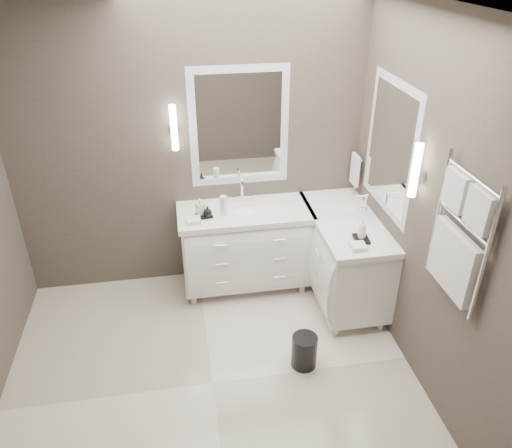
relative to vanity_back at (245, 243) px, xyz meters
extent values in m
cube|color=silver|center=(-0.45, -1.23, -0.49)|extent=(3.20, 3.00, 0.01)
cube|color=white|center=(-0.45, -1.23, 2.22)|extent=(3.20, 3.00, 0.01)
cube|color=#49423B|center=(-0.45, 0.28, 0.86)|extent=(3.20, 0.01, 2.70)
cube|color=#49423B|center=(-0.45, -2.73, 0.86)|extent=(3.20, 0.01, 2.70)
cube|color=#49423B|center=(1.15, -1.23, 0.86)|extent=(0.01, 3.00, 2.70)
cube|color=white|center=(0.00, 0.00, -0.04)|extent=(1.20, 0.55, 0.70)
cube|color=white|center=(0.00, 0.00, 0.34)|extent=(1.24, 0.59, 0.05)
ellipsoid|color=white|center=(0.00, 0.00, 0.32)|extent=(0.36, 0.28, 0.12)
cylinder|color=white|center=(0.00, 0.16, 0.47)|extent=(0.02, 0.02, 0.22)
cube|color=white|center=(0.88, -0.33, -0.04)|extent=(0.55, 1.20, 0.70)
cube|color=white|center=(0.88, -0.33, 0.34)|extent=(0.59, 1.24, 0.05)
ellipsoid|color=white|center=(0.88, -0.33, 0.32)|extent=(0.36, 0.28, 0.12)
cylinder|color=white|center=(1.04, -0.33, 0.47)|extent=(0.02, 0.02, 0.22)
cube|color=white|center=(0.00, 0.26, 1.06)|extent=(0.90, 0.02, 1.10)
cube|color=white|center=(0.00, 0.26, 1.06)|extent=(0.77, 0.02, 0.96)
cube|color=white|center=(1.14, -0.43, 1.06)|extent=(0.02, 0.90, 1.10)
cube|color=white|center=(1.14, -0.43, 1.06)|extent=(0.02, 0.90, 0.96)
cube|color=white|center=(-0.58, 0.20, 1.06)|extent=(0.05, 0.05, 0.10)
cylinder|color=white|center=(-0.58, 0.20, 1.11)|extent=(0.06, 0.06, 0.40)
cube|color=white|center=(1.08, -1.01, 1.06)|extent=(0.05, 0.05, 0.10)
cylinder|color=white|center=(1.08, -1.01, 1.11)|extent=(0.06, 0.06, 0.40)
cylinder|color=white|center=(1.10, 0.13, 0.76)|extent=(0.02, 0.22, 0.02)
cube|color=white|center=(1.08, 0.13, 0.62)|extent=(0.03, 0.17, 0.30)
cylinder|color=white|center=(1.10, -1.90, 0.96)|extent=(0.03, 0.03, 0.90)
cylinder|color=white|center=(1.10, -1.35, 0.96)|extent=(0.03, 0.03, 0.90)
cube|color=white|center=(1.10, -1.76, 1.19)|extent=(0.06, 0.22, 0.24)
cube|color=white|center=(1.10, -1.50, 1.19)|extent=(0.06, 0.22, 0.24)
cube|color=white|center=(1.10, -1.63, 0.75)|extent=(0.06, 0.46, 0.42)
cylinder|color=black|center=(0.30, -1.15, -0.34)|extent=(0.27, 0.27, 0.29)
cube|color=black|center=(-0.38, -0.07, 0.38)|extent=(0.16, 0.13, 0.02)
cube|color=black|center=(0.87, -0.69, 0.38)|extent=(0.13, 0.17, 0.02)
cylinder|color=silver|center=(-0.20, -0.06, 0.46)|extent=(0.08, 0.08, 0.18)
imported|color=white|center=(-0.41, -0.05, 0.46)|extent=(0.09, 0.09, 0.15)
imported|color=black|center=(-0.35, -0.10, 0.43)|extent=(0.09, 0.09, 0.10)
imported|color=white|center=(0.87, -0.69, 0.47)|extent=(0.08, 0.08, 0.17)
camera|label=1|loc=(-0.59, -4.00, 2.55)|focal=35.00mm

